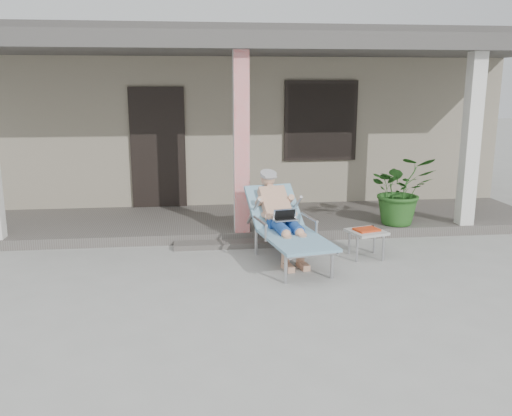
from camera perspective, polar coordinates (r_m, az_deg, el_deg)
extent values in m
plane|color=#9E9E99|center=(6.13, 0.38, -9.03)|extent=(60.00, 60.00, 0.00)
cube|color=gray|center=(12.19, -3.45, 9.15)|extent=(10.00, 5.00, 3.00)
cube|color=#474442|center=(12.19, -3.56, 16.91)|extent=(10.40, 5.40, 0.30)
cube|color=black|center=(9.69, -10.27, 6.23)|extent=(0.95, 0.06, 2.10)
cube|color=black|center=(9.91, 6.83, 9.10)|extent=(1.20, 0.06, 1.30)
cube|color=black|center=(9.90, 6.83, 9.09)|extent=(1.32, 0.05, 1.42)
cube|color=#605B56|center=(8.95, -2.00, -1.44)|extent=(10.00, 2.00, 0.15)
cube|color=red|center=(7.87, -1.56, 6.80)|extent=(0.22, 0.22, 2.61)
cube|color=silver|center=(8.90, 21.67, 6.61)|extent=(0.22, 0.22, 2.61)
cube|color=#474442|center=(8.69, -2.15, 16.78)|extent=(10.00, 2.30, 0.24)
cube|color=#605B56|center=(7.86, -1.30, -3.77)|extent=(2.00, 0.30, 0.07)
cylinder|color=#B7B7BC|center=(6.38, 3.15, -6.44)|extent=(0.04, 0.04, 0.35)
cylinder|color=#B7B7BC|center=(6.60, 8.01, -5.88)|extent=(0.04, 0.04, 0.35)
cylinder|color=#B7B7BC|center=(7.43, 0.01, -3.61)|extent=(0.04, 0.04, 0.35)
cylinder|color=#B7B7BC|center=(7.63, 4.28, -3.22)|extent=(0.04, 0.04, 0.35)
cube|color=#B7B7BC|center=(6.81, 4.24, -3.52)|extent=(0.80, 1.26, 0.03)
cube|color=#81A4C7|center=(6.80, 4.25, -3.33)|extent=(0.90, 1.31, 0.04)
cube|color=#B7B7BC|center=(7.53, 1.90, -0.13)|extent=(0.69, 0.66, 0.47)
cube|color=#81A4C7|center=(7.52, 1.90, 0.11)|extent=(0.79, 0.74, 0.53)
cylinder|color=#A2A2A4|center=(7.69, 1.25, 3.62)|extent=(0.27, 0.27, 0.12)
cube|color=silver|center=(7.14, 3.05, -1.18)|extent=(0.35, 0.28, 0.22)
cube|color=#ACACA7|center=(7.42, 11.56, -2.47)|extent=(0.55, 0.55, 0.04)
cylinder|color=#B7B7BC|center=(7.26, 10.59, -4.32)|extent=(0.03, 0.03, 0.34)
cylinder|color=#B7B7BC|center=(7.37, 13.25, -4.18)|extent=(0.03, 0.03, 0.34)
cylinder|color=#B7B7BC|center=(7.58, 9.80, -3.54)|extent=(0.03, 0.03, 0.34)
cylinder|color=#B7B7BC|center=(7.69, 12.35, -3.42)|extent=(0.03, 0.03, 0.34)
cube|color=red|center=(7.41, 11.57, -2.24)|extent=(0.37, 0.31, 0.03)
cube|color=black|center=(7.52, 11.30, -2.04)|extent=(0.30, 0.11, 0.03)
imported|color=#26591E|center=(8.69, 15.00, 1.85)|extent=(1.06, 0.95, 1.08)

